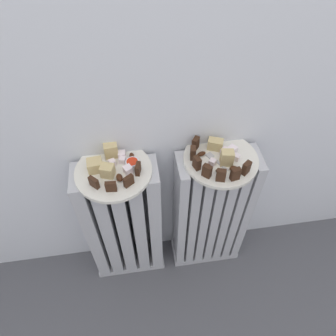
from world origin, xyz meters
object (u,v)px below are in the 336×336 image
Objects in this scene: plate_left at (114,171)px; jam_bowl_left at (132,163)px; radiator_left at (125,225)px; plate_right at (221,159)px; radiator_right at (210,214)px; fork at (216,160)px.

jam_bowl_left reaches higher than plate_left.
plate_right is at bearing 0.00° from radiator_left.
radiator_left is at bearing -180.00° from radiator_right.
radiator_right is at bearing 0.00° from plate_left.
radiator_left is at bearing -171.12° from jam_bowl_left.
plate_left is 1.00× the size of plate_right.
plate_left is 0.34m from plate_right.
plate_left is 0.32m from fork.
fork reaches higher than plate_right.
radiator_left is at bearing 178.53° from fork.
jam_bowl_left is at bearing 178.08° from plate_right.
plate_left is at bearing -171.12° from jam_bowl_left.
radiator_right is 0.44m from jam_bowl_left.
jam_bowl_left reaches higher than radiator_left.
jam_bowl_left is (-0.28, 0.01, 0.02)m from plate_right.
radiator_right is 2.62× the size of plate_right.
radiator_left is 0.34m from jam_bowl_left.
radiator_left is at bearing 180.00° from plate_right.
radiator_left is 2.62× the size of plate_right.
radiator_left is 0.32m from plate_left.
radiator_right is 0.32m from plate_right.
jam_bowl_left is at bearing 178.08° from radiator_right.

